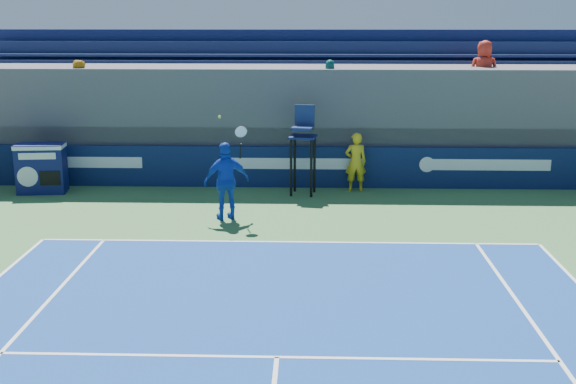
{
  "coord_description": "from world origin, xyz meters",
  "views": [
    {
      "loc": [
        0.47,
        -3.27,
        4.93
      ],
      "look_at": [
        0.0,
        11.5,
        1.25
      ],
      "focal_mm": 45.0,
      "sensor_mm": 36.0,
      "label": 1
    }
  ],
  "objects_px": {
    "ball_person": "(356,162)",
    "umpire_chair": "(303,140)",
    "match_clock": "(41,167)",
    "tennis_player": "(227,181)"
  },
  "relations": [
    {
      "from": "umpire_chair",
      "to": "tennis_player",
      "type": "distance_m",
      "value": 3.22
    },
    {
      "from": "tennis_player",
      "to": "umpire_chair",
      "type": "bearing_deg",
      "value": 54.86
    },
    {
      "from": "ball_person",
      "to": "umpire_chair",
      "type": "xyz_separation_m",
      "value": [
        -1.48,
        -0.4,
        0.68
      ]
    },
    {
      "from": "ball_person",
      "to": "umpire_chair",
      "type": "relative_size",
      "value": 0.67
    },
    {
      "from": "match_clock",
      "to": "ball_person",
      "type": "bearing_deg",
      "value": 3.04
    },
    {
      "from": "ball_person",
      "to": "match_clock",
      "type": "bearing_deg",
      "value": -1.01
    },
    {
      "from": "ball_person",
      "to": "match_clock",
      "type": "height_order",
      "value": "ball_person"
    },
    {
      "from": "match_clock",
      "to": "tennis_player",
      "type": "relative_size",
      "value": 0.54
    },
    {
      "from": "umpire_chair",
      "to": "tennis_player",
      "type": "bearing_deg",
      "value": -125.14
    },
    {
      "from": "match_clock",
      "to": "tennis_player",
      "type": "distance_m",
      "value": 6.05
    }
  ]
}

